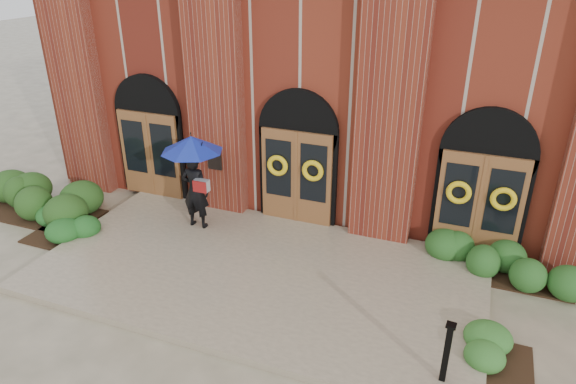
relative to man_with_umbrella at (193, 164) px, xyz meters
The scene contains 9 objects.
ground 3.32m from the man_with_umbrella, 32.77° to the right, with size 90.00×90.00×0.00m, color tan.
landing 3.21m from the man_with_umbrella, 30.05° to the right, with size 10.00×5.30×0.15m, color tan.
church_building 7.83m from the man_with_umbrella, 72.57° to the left, with size 16.20×12.53×7.00m.
man_with_umbrella is the anchor object (origin of this frame).
metal_post 7.42m from the man_with_umbrella, 25.96° to the right, with size 0.17×0.17×1.17m.
hedge_wall_left 5.08m from the man_with_umbrella, behind, with size 3.40×1.36×0.87m, color #214316.
hedge_wall_right 7.68m from the man_with_umbrella, ahead, with size 2.68×1.07×0.69m, color #214E1B.
hedge_front_left 3.83m from the man_with_umbrella, 154.80° to the right, with size 1.52×1.30×0.54m, color #1B4F1B.
hedge_front_right 7.92m from the man_with_umbrella, 17.27° to the right, with size 1.25×1.07×0.44m, color #2B5D21.
Camera 1 is at (4.22, -8.74, 6.73)m, focal length 32.00 mm.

